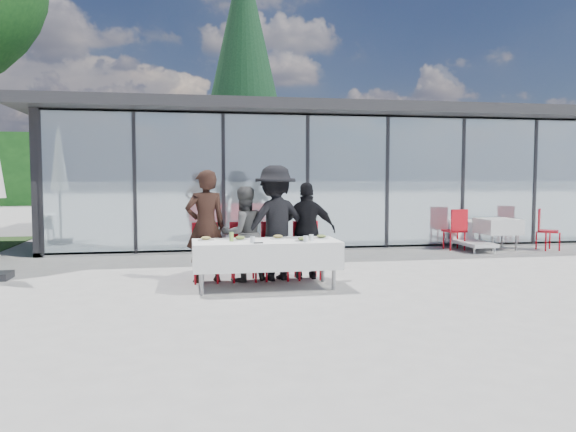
% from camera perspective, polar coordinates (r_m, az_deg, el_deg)
% --- Properties ---
extents(ground, '(90.00, 90.00, 0.00)m').
position_cam_1_polar(ground, '(9.07, 1.04, -7.04)').
color(ground, '#9D9A95').
rests_on(ground, ground).
extents(pavilion, '(14.80, 8.80, 3.44)m').
position_cam_1_polar(pavilion, '(17.31, 2.21, 5.35)').
color(pavilion, gray).
rests_on(pavilion, ground).
extents(treeline, '(62.50, 2.00, 4.40)m').
position_cam_1_polar(treeline, '(36.73, -10.78, 4.65)').
color(treeline, '#123A14').
rests_on(treeline, ground).
extents(dining_table, '(2.26, 0.96, 0.75)m').
position_cam_1_polar(dining_table, '(8.76, -2.26, -3.87)').
color(dining_table, white).
rests_on(dining_table, ground).
extents(diner_a, '(0.81, 0.81, 1.85)m').
position_cam_1_polar(diner_a, '(9.32, -8.38, -1.03)').
color(diner_a, black).
rests_on(diner_a, ground).
extents(diner_chair_a, '(0.44, 0.44, 0.97)m').
position_cam_1_polar(diner_chair_a, '(9.42, -8.36, -3.35)').
color(diner_chair_a, red).
rests_on(diner_chair_a, ground).
extents(diner_b, '(0.96, 0.96, 1.58)m').
position_cam_1_polar(diner_b, '(9.38, -4.55, -1.81)').
color(diner_b, '#454545').
rests_on(diner_b, ground).
extents(diner_chair_b, '(0.44, 0.44, 0.97)m').
position_cam_1_polar(diner_chair_b, '(9.46, -4.58, -3.29)').
color(diner_chair_b, red).
rests_on(diner_chair_b, ground).
extents(diner_c, '(1.53, 1.53, 1.93)m').
position_cam_1_polar(diner_c, '(9.43, -1.30, -0.70)').
color(diner_c, black).
rests_on(diner_c, ground).
extents(diner_chair_c, '(0.44, 0.44, 0.97)m').
position_cam_1_polar(diner_chair_c, '(9.53, -1.35, -3.23)').
color(diner_chair_c, red).
rests_on(diner_chair_c, ground).
extents(diner_d, '(1.05, 1.05, 1.64)m').
position_cam_1_polar(diner_d, '(9.54, 1.99, -1.50)').
color(diner_d, black).
rests_on(diner_d, ground).
extents(diner_chair_d, '(0.44, 0.44, 0.97)m').
position_cam_1_polar(diner_chair_d, '(9.63, 1.91, -3.15)').
color(diner_chair_d, red).
rests_on(diner_chair_d, ground).
extents(plate_a, '(0.25, 0.25, 0.07)m').
position_cam_1_polar(plate_a, '(8.79, -8.35, -2.31)').
color(plate_a, white).
rests_on(plate_a, dining_table).
extents(plate_b, '(0.25, 0.25, 0.07)m').
position_cam_1_polar(plate_b, '(8.77, -4.89, -2.30)').
color(plate_b, white).
rests_on(plate_b, dining_table).
extents(plate_c, '(0.25, 0.25, 0.07)m').
position_cam_1_polar(plate_c, '(8.93, -1.03, -2.18)').
color(plate_c, white).
rests_on(plate_c, dining_table).
extents(plate_d, '(0.25, 0.25, 0.07)m').
position_cam_1_polar(plate_d, '(8.99, 3.41, -2.14)').
color(plate_d, white).
rests_on(plate_d, dining_table).
extents(plate_extra, '(0.25, 0.25, 0.07)m').
position_cam_1_polar(plate_extra, '(8.61, 1.51, -2.41)').
color(plate_extra, white).
rests_on(plate_extra, dining_table).
extents(juice_bottle, '(0.06, 0.06, 0.14)m').
position_cam_1_polar(juice_bottle, '(8.63, -5.76, -2.11)').
color(juice_bottle, '#88B149').
rests_on(juice_bottle, dining_table).
extents(drinking_glasses, '(1.00, 0.25, 0.10)m').
position_cam_1_polar(drinking_glasses, '(8.50, 0.22, -2.32)').
color(drinking_glasses, silver).
rests_on(drinking_glasses, dining_table).
extents(folded_eyeglasses, '(0.14, 0.03, 0.01)m').
position_cam_1_polar(folded_eyeglasses, '(8.35, -3.03, -2.74)').
color(folded_eyeglasses, black).
rests_on(folded_eyeglasses, dining_table).
extents(spare_table_right, '(0.86, 0.86, 0.74)m').
position_cam_1_polar(spare_table_right, '(14.29, 20.55, -1.00)').
color(spare_table_right, white).
rests_on(spare_table_right, ground).
extents(spare_chair_a, '(0.62, 0.62, 0.97)m').
position_cam_1_polar(spare_chair_a, '(14.64, 24.57, -1.06)').
color(spare_chair_a, red).
rests_on(spare_chair_a, ground).
extents(spare_chair_b, '(0.49, 0.49, 0.97)m').
position_cam_1_polar(spare_chair_b, '(13.87, 16.74, -1.13)').
color(spare_chair_b, red).
rests_on(spare_chair_b, ground).
extents(lounger, '(0.61, 1.34, 0.72)m').
position_cam_1_polar(lounger, '(14.04, 17.92, -2.24)').
color(lounger, white).
rests_on(lounger, ground).
extents(conifer_tree, '(4.00, 4.00, 10.50)m').
position_cam_1_polar(conifer_tree, '(22.25, -4.50, 15.00)').
color(conifer_tree, '#382316').
rests_on(conifer_tree, ground).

